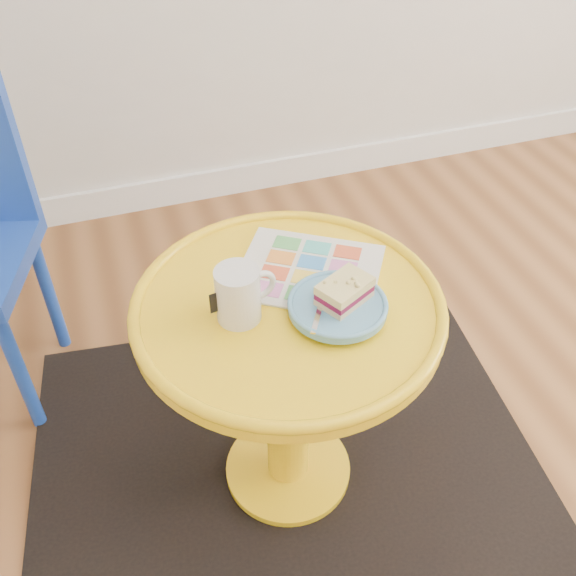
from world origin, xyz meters
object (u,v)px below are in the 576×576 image
object	(u,v)px
side_table	(288,360)
newspaper	(309,271)
plate	(338,306)
mug	(239,293)

from	to	relation	value
side_table	newspaper	size ratio (longest dim) A/B	2.15
side_table	plate	bearing A→B (deg)	-35.78
newspaper	side_table	bearing A→B (deg)	-100.23
newspaper	plate	xyz separation A→B (m)	(0.01, -0.14, 0.02)
side_table	plate	world-z (taller)	plate
side_table	plate	size ratio (longest dim) A/B	3.24
newspaper	mug	xyz separation A→B (m)	(-0.17, -0.08, 0.06)
mug	plate	xyz separation A→B (m)	(0.18, -0.05, -0.04)
side_table	mug	world-z (taller)	mug
plate	mug	bearing A→B (deg)	163.74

